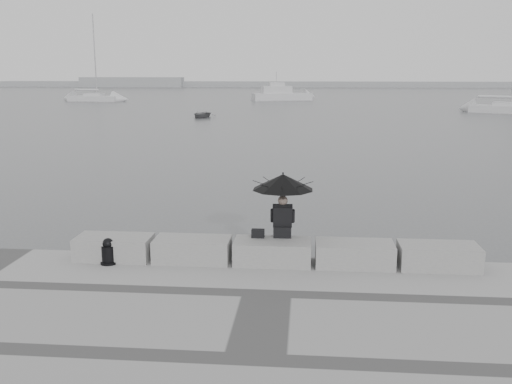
# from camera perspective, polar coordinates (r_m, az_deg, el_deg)

# --- Properties ---
(ground) EXTENTS (360.00, 360.00, 0.00)m
(ground) POSITION_cam_1_polar(r_m,az_deg,el_deg) (12.67, 1.76, -8.62)
(ground) COLOR #474A4C
(ground) RESTS_ON ground
(stone_block_far_left) EXTENTS (1.60, 0.80, 0.50)m
(stone_block_far_left) POSITION_cam_1_polar(r_m,az_deg,el_deg) (12.65, -13.98, -5.42)
(stone_block_far_left) COLOR gray
(stone_block_far_left) RESTS_ON promenade
(stone_block_left) EXTENTS (1.60, 0.80, 0.50)m
(stone_block_left) POSITION_cam_1_polar(r_m,az_deg,el_deg) (12.21, -6.37, -5.77)
(stone_block_left) COLOR gray
(stone_block_left) RESTS_ON promenade
(stone_block_centre) EXTENTS (1.60, 0.80, 0.50)m
(stone_block_centre) POSITION_cam_1_polar(r_m,az_deg,el_deg) (12.00, 1.66, -6.02)
(stone_block_centre) COLOR gray
(stone_block_centre) RESTS_ON promenade
(stone_block_right) EXTENTS (1.60, 0.80, 0.50)m
(stone_block_right) POSITION_cam_1_polar(r_m,az_deg,el_deg) (12.02, 9.82, -6.16)
(stone_block_right) COLOR gray
(stone_block_right) RESTS_ON promenade
(stone_block_far_right) EXTENTS (1.60, 0.80, 0.50)m
(stone_block_far_right) POSITION_cam_1_polar(r_m,az_deg,el_deg) (12.29, 17.79, -6.17)
(stone_block_far_right) COLOR gray
(stone_block_far_right) RESTS_ON promenade
(seated_person) EXTENTS (1.31, 1.31, 1.39)m
(seated_person) POSITION_cam_1_polar(r_m,az_deg,el_deg) (11.99, 2.70, 0.31)
(seated_person) COLOR black
(seated_person) RESTS_ON stone_block_centre
(bag) EXTENTS (0.27, 0.16, 0.17)m
(bag) POSITION_cam_1_polar(r_m,az_deg,el_deg) (12.12, 0.20, -4.16)
(bag) COLOR black
(bag) RESTS_ON stone_block_centre
(mooring_bollard) EXTENTS (0.36, 0.36, 0.56)m
(mooring_bollard) POSITION_cam_1_polar(r_m,az_deg,el_deg) (12.35, -14.53, -5.96)
(mooring_bollard) COLOR black
(mooring_bollard) RESTS_ON promenade
(distant_landmass) EXTENTS (180.00, 8.00, 2.80)m
(distant_landmass) POSITION_cam_1_polar(r_m,az_deg,el_deg) (166.62, 2.08, 10.74)
(distant_landmass) COLOR gray
(distant_landmass) RESTS_ON ground
(sailboat_left) EXTENTS (8.07, 3.42, 12.90)m
(sailboat_left) POSITION_cam_1_polar(r_m,az_deg,el_deg) (91.10, -15.87, 9.05)
(sailboat_left) COLOR silver
(sailboat_left) RESTS_ON ground
(sailboat_right) EXTENTS (7.69, 5.54, 12.90)m
(sailboat_right) POSITION_cam_1_polar(r_m,az_deg,el_deg) (68.41, 23.72, 7.69)
(sailboat_right) COLOR silver
(sailboat_right) RESTS_ON ground
(motor_cruiser) EXTENTS (9.61, 5.43, 4.50)m
(motor_cruiser) POSITION_cam_1_polar(r_m,az_deg,el_deg) (90.85, 2.61, 9.71)
(motor_cruiser) COLOR silver
(motor_cruiser) RESTS_ON ground
(dinghy) EXTENTS (3.52, 1.94, 0.57)m
(dinghy) POSITION_cam_1_polar(r_m,az_deg,el_deg) (56.97, -5.46, 7.72)
(dinghy) COLOR slate
(dinghy) RESTS_ON ground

